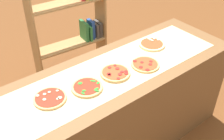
# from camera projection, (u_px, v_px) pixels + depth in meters

# --- Properties ---
(counter) EXTENTS (2.35, 0.75, 0.93)m
(counter) POSITION_uv_depth(u_px,v_px,m) (112.00, 113.00, 2.52)
(counter) COLOR brown
(counter) RESTS_ON ground_plane
(parchment_paper) EXTENTS (2.04, 0.52, 0.00)m
(parchment_paper) POSITION_uv_depth(u_px,v_px,m) (112.00, 72.00, 2.25)
(parchment_paper) COLOR tan
(parchment_paper) RESTS_ON counter
(pizza_mushroom_0) EXTENTS (0.24, 0.24, 0.03)m
(pizza_mushroom_0) POSITION_uv_depth(u_px,v_px,m) (50.00, 98.00, 1.97)
(pizza_mushroom_0) COLOR tan
(pizza_mushroom_0) RESTS_ON parchment_paper
(pizza_spinach_1) EXTENTS (0.24, 0.24, 0.03)m
(pizza_spinach_1) POSITION_uv_depth(u_px,v_px,m) (87.00, 87.00, 2.07)
(pizza_spinach_1) COLOR tan
(pizza_spinach_1) RESTS_ON parchment_paper
(pizza_pepperoni_2) EXTENTS (0.24, 0.24, 0.03)m
(pizza_pepperoni_2) POSITION_uv_depth(u_px,v_px,m) (115.00, 73.00, 2.21)
(pizza_pepperoni_2) COLOR tan
(pizza_pepperoni_2) RESTS_ON parchment_paper
(pizza_pepperoni_3) EXTENTS (0.24, 0.24, 0.02)m
(pizza_pepperoni_3) POSITION_uv_depth(u_px,v_px,m) (145.00, 64.00, 2.31)
(pizza_pepperoni_3) COLOR tan
(pizza_pepperoni_3) RESTS_ON parchment_paper
(pizza_mushroom_4) EXTENTS (0.25, 0.25, 0.03)m
(pizza_mushroom_4) POSITION_uv_depth(u_px,v_px,m) (152.00, 44.00, 2.58)
(pizza_mushroom_4) COLOR #E5C17F
(pizza_mushroom_4) RESTS_ON parchment_paper
(bookshelf) EXTENTS (0.91, 0.32, 1.61)m
(bookshelf) POSITION_uv_depth(u_px,v_px,m) (78.00, 25.00, 3.29)
(bookshelf) COLOR #A87A47
(bookshelf) RESTS_ON ground_plane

